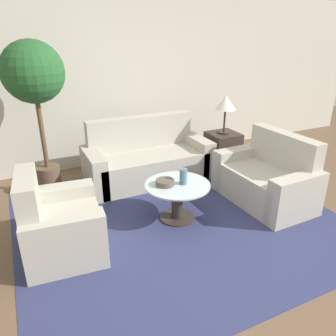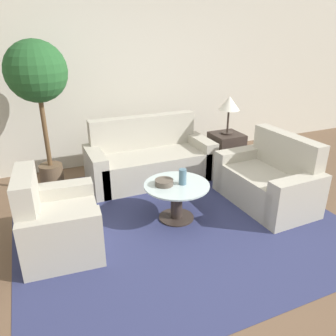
{
  "view_description": "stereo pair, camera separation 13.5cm",
  "coord_description": "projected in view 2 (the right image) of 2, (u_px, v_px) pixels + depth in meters",
  "views": [
    {
      "loc": [
        -1.64,
        -2.19,
        2.06
      ],
      "look_at": [
        -0.09,
        1.04,
        0.55
      ],
      "focal_mm": 35.0,
      "sensor_mm": 36.0,
      "label": 1
    },
    {
      "loc": [
        -1.52,
        -2.25,
        2.06
      ],
      "look_at": [
        -0.09,
        1.04,
        0.55
      ],
      "focal_mm": 35.0,
      "sensor_mm": 36.0,
      "label": 2
    }
  ],
  "objects": [
    {
      "name": "ground_plane",
      "position": [
        218.0,
        254.0,
        3.26
      ],
      "size": [
        14.0,
        14.0,
        0.0
      ],
      "primitive_type": "plane",
      "color": "brown"
    },
    {
      "name": "wall_back",
      "position": [
        127.0,
        82.0,
        5.21
      ],
      "size": [
        10.0,
        0.06,
        2.6
      ],
      "color": "beige",
      "rests_on": "ground_plane"
    },
    {
      "name": "rug",
      "position": [
        176.0,
        218.0,
        3.89
      ],
      "size": [
        3.59,
        3.26,
        0.01
      ],
      "color": "navy",
      "rests_on": "ground_plane"
    },
    {
      "name": "sofa_main",
      "position": [
        149.0,
        160.0,
        4.85
      ],
      "size": [
        1.81,
        0.79,
        0.9
      ],
      "color": "#B2AD9E",
      "rests_on": "ground_plane"
    },
    {
      "name": "armchair",
      "position": [
        55.0,
        225.0,
        3.24
      ],
      "size": [
        0.8,
        0.93,
        0.87
      ],
      "rotation": [
        0.0,
        0.0,
        1.48
      ],
      "color": "#B2AD9E",
      "rests_on": "ground_plane"
    },
    {
      "name": "loveseat",
      "position": [
        270.0,
        181.0,
        4.17
      ],
      "size": [
        0.79,
        1.28,
        0.88
      ],
      "rotation": [
        0.0,
        0.0,
        -1.54
      ],
      "color": "#B2AD9E",
      "rests_on": "ground_plane"
    },
    {
      "name": "coffee_table",
      "position": [
        177.0,
        197.0,
        3.78
      ],
      "size": [
        0.75,
        0.75,
        0.44
      ],
      "color": "#332823",
      "rests_on": "ground_plane"
    },
    {
      "name": "side_table",
      "position": [
        226.0,
        152.0,
        5.15
      ],
      "size": [
        0.45,
        0.45,
        0.59
      ],
      "color": "#332823",
      "rests_on": "ground_plane"
    },
    {
      "name": "table_lamp",
      "position": [
        229.0,
        104.0,
        4.86
      ],
      "size": [
        0.32,
        0.32,
        0.57
      ],
      "color": "#332823",
      "rests_on": "side_table"
    },
    {
      "name": "potted_plant",
      "position": [
        38.0,
        81.0,
        4.0
      ],
      "size": [
        0.75,
        0.75,
        1.98
      ],
      "color": "brown",
      "rests_on": "ground_plane"
    },
    {
      "name": "vase",
      "position": [
        183.0,
        177.0,
        3.7
      ],
      "size": [
        0.09,
        0.09,
        0.18
      ],
      "color": "slate",
      "rests_on": "coffee_table"
    },
    {
      "name": "bowl",
      "position": [
        164.0,
        182.0,
        3.7
      ],
      "size": [
        0.21,
        0.21,
        0.06
      ],
      "color": "brown",
      "rests_on": "coffee_table"
    }
  ]
}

